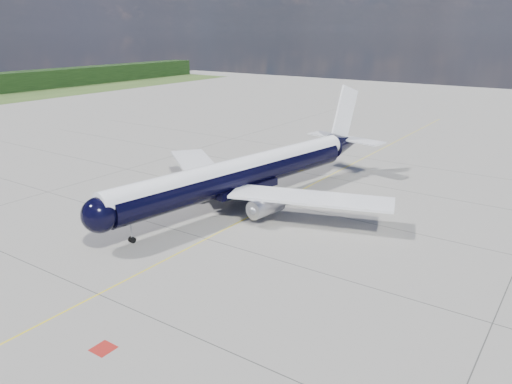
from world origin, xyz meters
TOP-DOWN VIEW (x-y plane):
  - ground at (0.00, 30.00)m, footprint 320.00×320.00m
  - taxiway_centerline at (0.00, 25.00)m, footprint 0.16×160.00m
  - red_marking at (6.80, -10.00)m, footprint 1.60×1.60m
  - main_airliner at (-3.00, 22.33)m, footprint 40.15×49.37m

SIDE VIEW (x-z plane):
  - ground at x=0.00m, z-range 0.00..0.00m
  - taxiway_centerline at x=0.00m, z-range 0.00..0.01m
  - red_marking at x=6.80m, z-range 0.00..0.01m
  - main_airliner at x=-3.00m, z-range -2.72..11.60m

